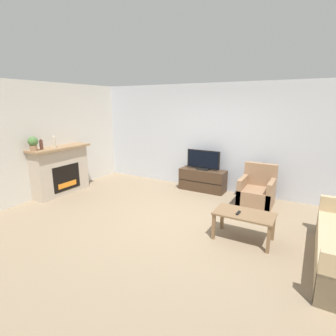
{
  "coord_description": "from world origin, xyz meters",
  "views": [
    {
      "loc": [
        2.15,
        -4.09,
        2.22
      ],
      "look_at": [
        -0.56,
        0.67,
        0.85
      ],
      "focal_mm": 28.0,
      "sensor_mm": 36.0,
      "label": 1
    }
  ],
  "objects_px": {
    "mantel_vase_centre_left": "(54,142)",
    "tv": "(203,161)",
    "potted_plant": "(33,143)",
    "armchair": "(257,193)",
    "remote": "(238,213)",
    "tv_stand": "(203,180)",
    "fireplace": "(61,170)",
    "mantel_vase_left": "(41,145)",
    "coffee_table": "(244,217)"
  },
  "relations": [
    {
      "from": "mantel_vase_left",
      "to": "coffee_table",
      "type": "xyz_separation_m",
      "value": [
        4.52,
        0.38,
        -0.9
      ]
    },
    {
      "from": "tv",
      "to": "armchair",
      "type": "distance_m",
      "value": 1.57
    },
    {
      "from": "mantel_vase_centre_left",
      "to": "tv",
      "type": "xyz_separation_m",
      "value": [
        2.96,
        2.07,
        -0.53
      ]
    },
    {
      "from": "fireplace",
      "to": "mantel_vase_left",
      "type": "bearing_deg",
      "value": -87.87
    },
    {
      "from": "potted_plant",
      "to": "tv",
      "type": "distance_m",
      "value": 3.99
    },
    {
      "from": "mantel_vase_centre_left",
      "to": "remote",
      "type": "distance_m",
      "value": 4.52
    },
    {
      "from": "coffee_table",
      "to": "remote",
      "type": "distance_m",
      "value": 0.13
    },
    {
      "from": "potted_plant",
      "to": "coffee_table",
      "type": "height_order",
      "value": "potted_plant"
    },
    {
      "from": "mantel_vase_centre_left",
      "to": "mantel_vase_left",
      "type": "bearing_deg",
      "value": -90.0
    },
    {
      "from": "fireplace",
      "to": "tv",
      "type": "distance_m",
      "value": 3.57
    },
    {
      "from": "mantel_vase_left",
      "to": "remote",
      "type": "bearing_deg",
      "value": 4.05
    },
    {
      "from": "tv",
      "to": "armchair",
      "type": "relative_size",
      "value": 0.96
    },
    {
      "from": "mantel_vase_centre_left",
      "to": "coffee_table",
      "type": "xyz_separation_m",
      "value": [
        4.52,
        0.04,
        -0.91
      ]
    },
    {
      "from": "fireplace",
      "to": "remote",
      "type": "xyz_separation_m",
      "value": [
        4.46,
        -0.14,
        -0.12
      ]
    },
    {
      "from": "potted_plant",
      "to": "tv_stand",
      "type": "distance_m",
      "value": 4.09
    },
    {
      "from": "tv_stand",
      "to": "coffee_table",
      "type": "bearing_deg",
      "value": -52.56
    },
    {
      "from": "tv",
      "to": "coffee_table",
      "type": "xyz_separation_m",
      "value": [
        1.56,
        -2.04,
        -0.38
      ]
    },
    {
      "from": "potted_plant",
      "to": "armchair",
      "type": "xyz_separation_m",
      "value": [
        4.4,
        2.23,
        -1.07
      ]
    },
    {
      "from": "mantel_vase_left",
      "to": "coffee_table",
      "type": "distance_m",
      "value": 4.63
    },
    {
      "from": "armchair",
      "to": "remote",
      "type": "bearing_deg",
      "value": -88.6
    },
    {
      "from": "mantel_vase_left",
      "to": "armchair",
      "type": "bearing_deg",
      "value": 24.84
    },
    {
      "from": "fireplace",
      "to": "potted_plant",
      "type": "xyz_separation_m",
      "value": [
        0.02,
        -0.65,
        0.76
      ]
    },
    {
      "from": "fireplace",
      "to": "potted_plant",
      "type": "distance_m",
      "value": 1.0
    },
    {
      "from": "armchair",
      "to": "fireplace",
      "type": "bearing_deg",
      "value": -160.31
    },
    {
      "from": "remote",
      "to": "mantel_vase_centre_left",
      "type": "bearing_deg",
      "value": -177.89
    },
    {
      "from": "mantel_vase_left",
      "to": "coffee_table",
      "type": "relative_size",
      "value": 0.25
    },
    {
      "from": "coffee_table",
      "to": "remote",
      "type": "relative_size",
      "value": 6.25
    },
    {
      "from": "tv_stand",
      "to": "tv",
      "type": "height_order",
      "value": "tv"
    },
    {
      "from": "mantel_vase_left",
      "to": "mantel_vase_centre_left",
      "type": "relative_size",
      "value": 0.88
    },
    {
      "from": "coffee_table",
      "to": "fireplace",
      "type": "bearing_deg",
      "value": 179.0
    },
    {
      "from": "tv_stand",
      "to": "armchair",
      "type": "bearing_deg",
      "value": -14.8
    },
    {
      "from": "tv",
      "to": "coffee_table",
      "type": "distance_m",
      "value": 2.6
    },
    {
      "from": "tv",
      "to": "potted_plant",
      "type": "bearing_deg",
      "value": -138.67
    },
    {
      "from": "fireplace",
      "to": "mantel_vase_left",
      "type": "distance_m",
      "value": 0.83
    },
    {
      "from": "fireplace",
      "to": "potted_plant",
      "type": "relative_size",
      "value": 4.83
    },
    {
      "from": "mantel_vase_centre_left",
      "to": "remote",
      "type": "height_order",
      "value": "mantel_vase_centre_left"
    },
    {
      "from": "tv",
      "to": "mantel_vase_left",
      "type": "bearing_deg",
      "value": -140.81
    },
    {
      "from": "mantel_vase_left",
      "to": "tv_stand",
      "type": "relative_size",
      "value": 0.2
    },
    {
      "from": "mantel_vase_centre_left",
      "to": "potted_plant",
      "type": "bearing_deg",
      "value": -90.0
    },
    {
      "from": "mantel_vase_centre_left",
      "to": "armchair",
      "type": "distance_m",
      "value": 4.82
    },
    {
      "from": "mantel_vase_centre_left",
      "to": "coffee_table",
      "type": "height_order",
      "value": "mantel_vase_centre_left"
    },
    {
      "from": "mantel_vase_left",
      "to": "potted_plant",
      "type": "relative_size",
      "value": 0.76
    },
    {
      "from": "tv",
      "to": "remote",
      "type": "height_order",
      "value": "tv"
    },
    {
      "from": "mantel_vase_left",
      "to": "remote",
      "type": "distance_m",
      "value": 4.53
    },
    {
      "from": "tv_stand",
      "to": "fireplace",
      "type": "bearing_deg",
      "value": -146.65
    },
    {
      "from": "mantel_vase_left",
      "to": "armchair",
      "type": "relative_size",
      "value": 0.27
    },
    {
      "from": "potted_plant",
      "to": "remote",
      "type": "height_order",
      "value": "potted_plant"
    },
    {
      "from": "coffee_table",
      "to": "remote",
      "type": "height_order",
      "value": "remote"
    },
    {
      "from": "armchair",
      "to": "coffee_table",
      "type": "distance_m",
      "value": 1.67
    },
    {
      "from": "remote",
      "to": "fireplace",
      "type": "bearing_deg",
      "value": -179.35
    }
  ]
}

